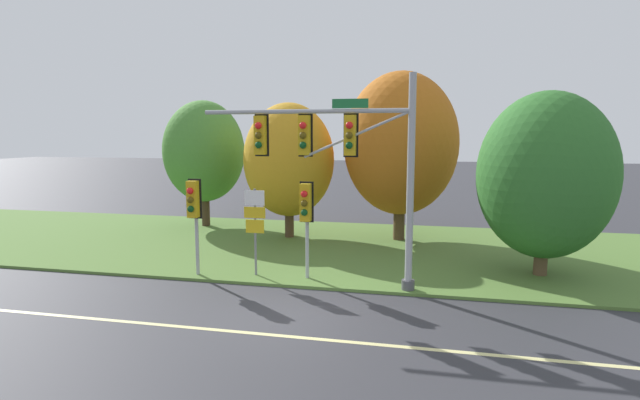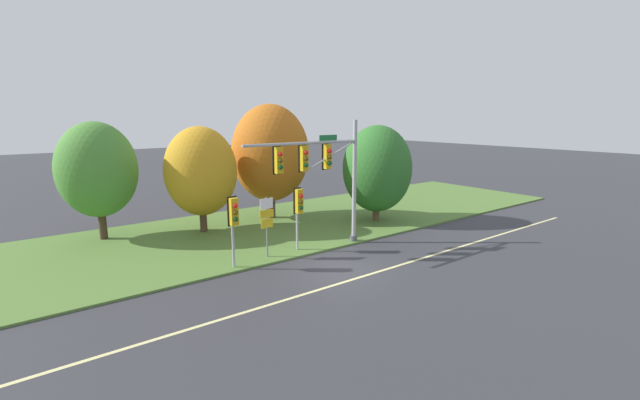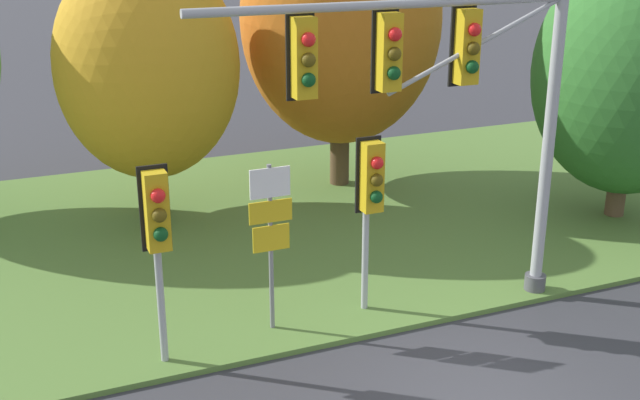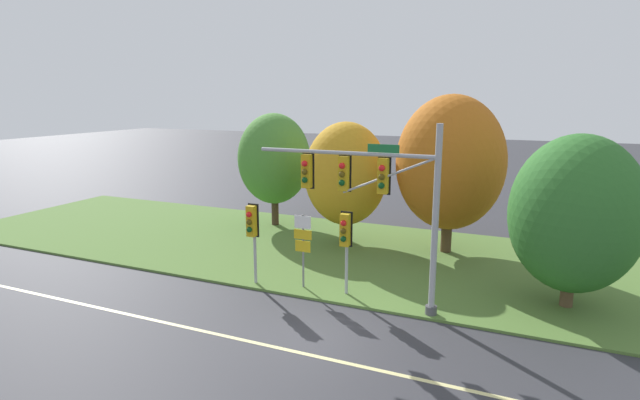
% 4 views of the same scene
% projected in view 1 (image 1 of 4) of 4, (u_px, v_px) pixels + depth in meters
% --- Properties ---
extents(ground_plane, '(160.00, 160.00, 0.00)m').
position_uv_depth(ground_plane, '(287.00, 318.00, 13.28)').
color(ground_plane, '#333338').
extents(lane_stripe, '(36.00, 0.16, 0.01)m').
position_uv_depth(lane_stripe, '(273.00, 335.00, 12.12)').
color(lane_stripe, beige).
rests_on(lane_stripe, ground).
extents(grass_verge, '(48.00, 11.50, 0.10)m').
position_uv_depth(grass_verge, '(342.00, 248.00, 21.26)').
color(grass_verge, '#517533').
rests_on(grass_verge, ground).
extents(traffic_signal_mast, '(6.76, 0.49, 6.54)m').
position_uv_depth(traffic_signal_mast, '(342.00, 153.00, 15.27)').
color(traffic_signal_mast, '#9EA0A5').
rests_on(traffic_signal_mast, grass_verge).
extents(pedestrian_signal_near_kerb, '(0.46, 0.55, 3.28)m').
position_uv_depth(pedestrian_signal_near_kerb, '(194.00, 205.00, 16.59)').
color(pedestrian_signal_near_kerb, '#9EA0A5').
rests_on(pedestrian_signal_near_kerb, grass_verge).
extents(pedestrian_signal_further_along, '(0.46, 0.55, 3.23)m').
position_uv_depth(pedestrian_signal_further_along, '(306.00, 209.00, 16.18)').
color(pedestrian_signal_further_along, '#9EA0A5').
rests_on(pedestrian_signal_further_along, grass_verge).
extents(route_sign_post, '(0.75, 0.08, 2.95)m').
position_uv_depth(route_sign_post, '(255.00, 220.00, 16.72)').
color(route_sign_post, slate).
rests_on(route_sign_post, grass_verge).
extents(tree_nearest_road, '(4.15, 4.15, 6.47)m').
position_uv_depth(tree_nearest_road, '(204.00, 152.00, 25.64)').
color(tree_nearest_road, '#423021').
rests_on(tree_nearest_road, grass_verge).
extents(tree_left_of_mast, '(4.15, 4.15, 6.18)m').
position_uv_depth(tree_left_of_mast, '(289.00, 160.00, 22.80)').
color(tree_left_of_mast, '#4C3823').
rests_on(tree_left_of_mast, grass_verge).
extents(tree_behind_signpost, '(5.07, 5.07, 7.51)m').
position_uv_depth(tree_behind_signpost, '(401.00, 144.00, 22.16)').
color(tree_behind_signpost, '#4C3823').
rests_on(tree_behind_signpost, grass_verge).
extents(tree_mid_verge, '(4.45, 4.45, 6.18)m').
position_uv_depth(tree_mid_verge, '(546.00, 176.00, 16.57)').
color(tree_mid_verge, brown).
rests_on(tree_mid_verge, grass_verge).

